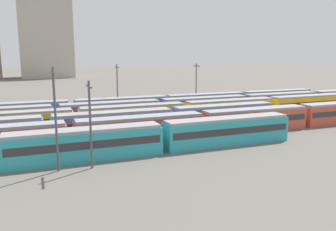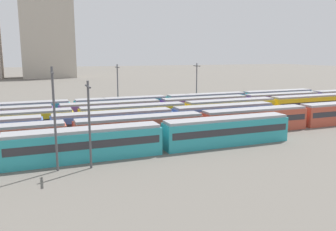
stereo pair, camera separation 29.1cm
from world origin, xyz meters
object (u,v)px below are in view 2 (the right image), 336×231
(train_track_1, at_px, (302,116))
(catenary_pole_3, at_px, (118,87))
(train_track_2, at_px, (114,123))
(train_track_4, at_px, (245,104))
(train_track_5, at_px, (166,104))
(train_track_3, at_px, (272,106))
(catenary_pole_0, at_px, (89,120))
(train_track_0, at_px, (85,144))
(catenary_pole_2, at_px, (54,115))
(catenary_pole_1, at_px, (197,84))

(train_track_1, xyz_separation_m, catenary_pole_3, (-25.95, 23.88, 3.71))
(train_track_1, relative_size, catenary_pole_3, 11.11)
(train_track_2, distance_m, train_track_4, 31.91)
(train_track_4, xyz_separation_m, train_track_5, (-15.74, 5.20, 0.00))
(train_track_2, distance_m, train_track_5, 21.25)
(train_track_4, distance_m, catenary_pole_3, 26.75)
(train_track_3, relative_size, catenary_pole_0, 11.91)
(train_track_0, relative_size, catenary_pole_2, 5.11)
(train_track_2, relative_size, train_track_5, 0.75)
(train_track_5, relative_size, catenary_pole_0, 7.91)
(train_track_3, height_order, train_track_4, same)
(train_track_0, bearing_deg, catenary_pole_3, 69.89)
(train_track_2, bearing_deg, train_track_0, -118.48)
(train_track_5, height_order, catenary_pole_2, catenary_pole_2)
(train_track_5, bearing_deg, catenary_pole_2, -129.04)
(train_track_4, distance_m, catenary_pole_1, 11.65)
(train_track_4, bearing_deg, catenary_pole_2, -148.88)
(train_track_5, xyz_separation_m, catenary_pole_0, (-19.93, -29.22, 3.36))
(train_track_4, relative_size, train_track_5, 1.51)
(catenary_pole_3, bearing_deg, catenary_pole_0, -108.02)
(train_track_3, bearing_deg, catenary_pole_3, 154.21)
(train_track_1, height_order, catenary_pole_0, catenary_pole_0)
(train_track_0, bearing_deg, train_track_3, 22.04)
(catenary_pole_3, bearing_deg, train_track_4, -18.21)
(train_track_3, bearing_deg, catenary_pole_1, 126.90)
(train_track_0, height_order, train_track_5, same)
(train_track_4, bearing_deg, catenary_pole_0, -146.05)
(train_track_0, xyz_separation_m, train_track_2, (5.64, 10.40, 0.00))
(catenary_pole_0, distance_m, catenary_pole_3, 33.96)
(catenary_pole_2, relative_size, catenary_pole_3, 1.08)
(train_track_1, distance_m, catenary_pole_1, 25.46)
(catenary_pole_0, bearing_deg, train_track_3, 26.11)
(train_track_2, relative_size, catenary_pole_2, 5.11)
(catenary_pole_2, bearing_deg, catenary_pole_1, 45.08)
(train_track_1, bearing_deg, train_track_4, 92.92)
(train_track_2, distance_m, catenary_pole_2, 16.46)
(train_track_3, relative_size, train_track_5, 1.51)
(train_track_0, height_order, train_track_3, same)
(train_track_3, distance_m, catenary_pole_3, 31.20)
(train_track_0, xyz_separation_m, train_track_4, (35.81, 20.80, 0.00))
(catenary_pole_0, distance_m, catenary_pole_2, 3.54)
(train_track_4, height_order, catenary_pole_1, catenary_pole_1)
(train_track_4, relative_size, catenary_pole_3, 11.11)
(catenary_pole_2, bearing_deg, train_track_5, 50.96)
(train_track_2, bearing_deg, catenary_pole_3, 75.00)
(train_track_0, distance_m, train_track_4, 41.41)
(train_track_4, height_order, train_track_5, same)
(train_track_4, bearing_deg, train_track_0, -149.85)
(train_track_0, relative_size, catenary_pole_0, 5.91)
(train_track_2, relative_size, train_track_4, 0.50)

